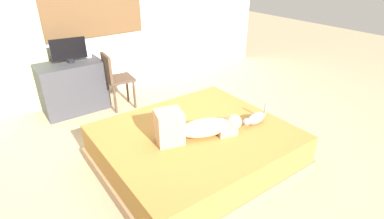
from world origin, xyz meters
name	(u,v)px	position (x,y,z in m)	size (l,w,h in m)	color
ground_plane	(202,159)	(0.00, 0.00, 0.00)	(16.00, 16.00, 0.00)	tan
back_wall_with_window	(102,3)	(-0.01, 2.56, 1.46)	(6.40, 0.14, 2.90)	silver
bed	(195,149)	(-0.12, -0.04, 0.22)	(1.97, 1.74, 0.44)	#997A56
person_lying	(196,127)	(-0.17, -0.12, 0.56)	(0.94, 0.48, 0.34)	#CCB299
cat	(255,119)	(0.51, -0.29, 0.51)	(0.36, 0.12, 0.21)	gray
desk	(73,87)	(-0.77, 2.16, 0.37)	(0.90, 0.56, 0.74)	#38383D
tv_monitor	(69,50)	(-0.73, 2.16, 0.92)	(0.48, 0.10, 0.35)	black
cup	(89,54)	(-0.43, 2.25, 0.79)	(0.08, 0.08, 0.09)	white
chair_by_desk	(115,77)	(-0.23, 1.83, 0.51)	(0.41, 0.41, 0.86)	#4C3828
curtain_left	(22,25)	(-1.19, 2.44, 1.28)	(0.44, 0.06, 2.56)	#ADCC75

